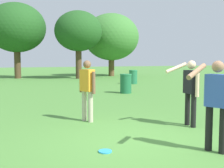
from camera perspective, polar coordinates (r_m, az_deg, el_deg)
ground_plane at (r=5.78m, az=5.44°, el=-11.66°), size 120.00×120.00×0.00m
person_thrower at (r=5.26m, az=20.65°, el=-2.90°), size 0.81×0.58×1.64m
person_catcher at (r=7.44m, az=-5.10°, el=-0.53°), size 0.35×0.57×1.64m
person_bystander at (r=7.13m, az=15.80°, el=-0.78°), size 0.66×0.66×1.64m
frisbee at (r=5.14m, az=-1.43°, el=-13.64°), size 0.24×0.24×0.03m
trash_can_beside_table at (r=13.80m, az=2.85°, el=0.10°), size 0.59×0.59×0.96m
trash_can_further_along at (r=19.21m, az=4.36°, el=1.46°), size 0.59×0.59×0.96m
tree_far_right at (r=26.47m, az=-19.01°, el=10.83°), size 5.14×5.14×6.69m
tree_slender_mid at (r=24.97m, az=-6.92°, el=10.65°), size 4.17×4.17×5.95m
tree_back_left at (r=28.74m, az=-0.13°, el=9.58°), size 5.59×5.59×6.36m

